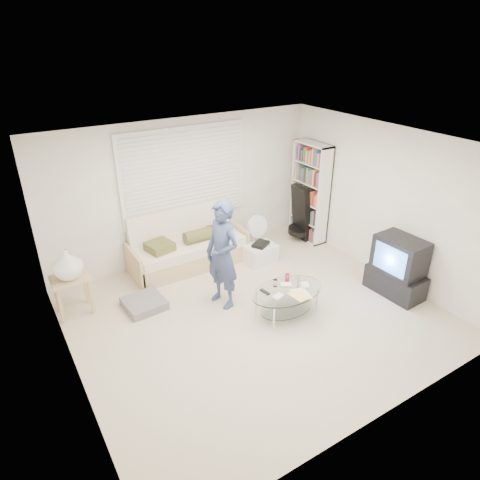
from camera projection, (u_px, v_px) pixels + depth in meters
ground at (255, 315)px, 6.30m from camera, size 5.00×5.00×0.00m
room_shell at (238, 201)px, 5.94m from camera, size 5.02×4.52×2.51m
window_blinds at (185, 174)px, 7.29m from camera, size 2.32×0.08×1.62m
futon_sofa at (188, 248)px, 7.50m from camera, size 2.04×0.82×1.00m
grey_floor_pillow at (144, 303)px, 6.45m from camera, size 0.60×0.60×0.13m
side_table at (68, 267)px, 6.02m from camera, size 0.53×0.43×1.05m
bookshelf at (310, 192)px, 8.20m from camera, size 0.30×0.81×1.91m
guitar_case at (300, 217)px, 8.31m from camera, size 0.40×0.41×1.11m
floor_fan at (256, 230)px, 7.95m from camera, size 0.44×0.29×0.72m
storage_bin at (261, 253)px, 7.65m from camera, size 0.57×0.41×0.38m
tv_unit at (398, 267)px, 6.62m from camera, size 0.52×0.90×0.96m
coffee_table at (287, 295)px, 6.17m from camera, size 1.12×0.72×0.54m
standing_person at (222, 255)px, 6.21m from camera, size 0.52×0.68×1.67m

